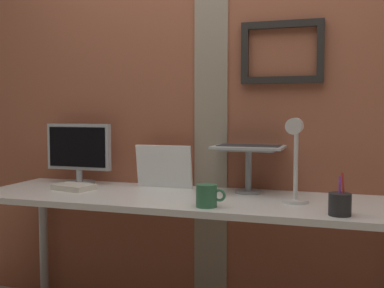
{
  "coord_description": "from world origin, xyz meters",
  "views": [
    {
      "loc": [
        0.61,
        -2.17,
        1.14
      ],
      "look_at": [
        -0.11,
        0.09,
        0.97
      ],
      "focal_mm": 44.03,
      "sensor_mm": 36.0,
      "label": 1
    }
  ],
  "objects": [
    {
      "name": "brick_wall_back",
      "position": [
        0.0,
        0.36,
        1.2
      ],
      "size": [
        3.31,
        0.16,
        2.39
      ],
      "color": "#9E563D",
      "rests_on": "ground_plane"
    },
    {
      "name": "desk",
      "position": [
        -0.11,
        -0.01,
        0.65
      ],
      "size": [
        2.13,
        0.63,
        0.72
      ],
      "color": "white",
      "rests_on": "ground_plane"
    },
    {
      "name": "monitor",
      "position": [
        -0.82,
        0.18,
        0.91
      ],
      "size": [
        0.39,
        0.18,
        0.34
      ],
      "color": "#ADB2B7",
      "rests_on": "desk"
    },
    {
      "name": "laptop_stand",
      "position": [
        0.16,
        0.18,
        0.88
      ],
      "size": [
        0.28,
        0.22,
        0.23
      ],
      "color": "gray",
      "rests_on": "desk"
    },
    {
      "name": "laptop",
      "position": [
        0.16,
        0.25,
        1.01
      ],
      "size": [
        0.36,
        0.3,
        0.25
      ],
      "color": "#ADB2B7",
      "rests_on": "laptop_stand"
    },
    {
      "name": "whiteboard_panel",
      "position": [
        -0.3,
        0.2,
        0.84
      ],
      "size": [
        0.31,
        0.05,
        0.23
      ],
      "primitive_type": "cube",
      "rotation": [
        0.15,
        0.0,
        0.0
      ],
      "color": "white",
      "rests_on": "desk"
    },
    {
      "name": "desk_lamp",
      "position": [
        0.42,
        -0.06,
        0.96
      ],
      "size": [
        0.12,
        0.2,
        0.39
      ],
      "color": "white",
      "rests_on": "desk"
    },
    {
      "name": "pen_cup",
      "position": [
        0.61,
        -0.23,
        0.77
      ],
      "size": [
        0.09,
        0.09,
        0.17
      ],
      "color": "#262628",
      "rests_on": "desk"
    },
    {
      "name": "coffee_mug",
      "position": [
        0.06,
        -0.23,
        0.77
      ],
      "size": [
        0.13,
        0.09,
        0.1
      ],
      "color": "#33724C",
      "rests_on": "desk"
    },
    {
      "name": "paper_clutter_stack",
      "position": [
        -0.73,
        -0.01,
        0.74
      ],
      "size": [
        0.22,
        0.18,
        0.03
      ],
      "primitive_type": "cube",
      "rotation": [
        0.0,
        0.0,
        -0.21
      ],
      "color": "silver",
      "rests_on": "desk"
    }
  ]
}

